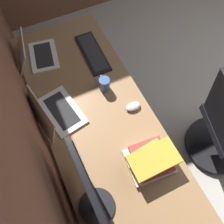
{
  "coord_description": "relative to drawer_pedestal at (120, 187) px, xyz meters",
  "views": [
    {
      "loc": [
        -0.46,
        2.18,
        2.14
      ],
      "look_at": [
        0.11,
        1.91,
        0.95
      ],
      "focal_mm": 38.21,
      "sensor_mm": 36.0,
      "label": 1
    }
  ],
  "objects": [
    {
      "name": "laptop_leftmost",
      "position": [
        0.55,
        0.23,
        0.43
      ],
      "size": [
        0.39,
        0.33,
        0.2
      ],
      "color": "white",
      "rests_on": "desk"
    },
    {
      "name": "coffee_mug",
      "position": [
        0.6,
        -0.16,
        0.43
      ],
      "size": [
        0.11,
        0.07,
        0.1
      ],
      "color": "#335193",
      "rests_on": "desk"
    },
    {
      "name": "laptop_left",
      "position": [
        1.08,
        0.19,
        0.43
      ],
      "size": [
        0.35,
        0.33,
        0.19
      ],
      "color": "white",
      "rests_on": "desk"
    },
    {
      "name": "keyboard_main",
      "position": [
        0.93,
        -0.21,
        0.39
      ],
      "size": [
        0.42,
        0.15,
        0.02
      ],
      "color": "black",
      "rests_on": "desk"
    },
    {
      "name": "monitor_primary",
      "position": [
        -0.09,
        0.2,
        0.63
      ],
      "size": [
        0.55,
        0.2,
        0.42
      ],
      "color": "black",
      "rests_on": "desk"
    },
    {
      "name": "desk",
      "position": [
        0.3,
        -0.03,
        0.32
      ],
      "size": [
        2.09,
        0.7,
        0.73
      ],
      "color": "#936D47",
      "rests_on": "ground"
    },
    {
      "name": "wall_back",
      "position": [
        0.2,
        0.39,
        0.95
      ],
      "size": [
        4.82,
        0.1,
        2.6
      ],
      "primitive_type": "cube",
      "color": "brown",
      "rests_on": "ground"
    },
    {
      "name": "drawer_pedestal",
      "position": [
        0.0,
        0.0,
        0.0
      ],
      "size": [
        0.4,
        0.51,
        0.69
      ],
      "color": "#936D47",
      "rests_on": "ground"
    },
    {
      "name": "book_stack_near",
      "position": [
        -0.0,
        -0.18,
        0.44
      ],
      "size": [
        0.26,
        0.29,
        0.12
      ],
      "color": "beige",
      "rests_on": "desk"
    },
    {
      "name": "mouse_spare",
      "position": [
        0.38,
        -0.27,
        0.4
      ],
      "size": [
        0.06,
        0.1,
        0.03
      ],
      "primitive_type": "ellipsoid",
      "color": "silver",
      "rests_on": "desk"
    }
  ]
}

